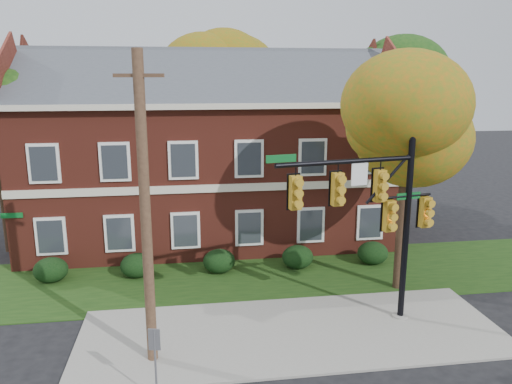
{
  "coord_description": "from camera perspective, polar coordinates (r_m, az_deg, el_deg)",
  "views": [
    {
      "loc": [
        -3.4,
        -13.78,
        8.32
      ],
      "look_at": [
        -0.92,
        3.0,
        4.42
      ],
      "focal_mm": 35.0,
      "sensor_mm": 36.0,
      "label": 1
    }
  ],
  "objects": [
    {
      "name": "tree_far_rear",
      "position": [
        33.69,
        -3.84,
        13.8
      ],
      "size": [
        6.84,
        6.46,
        11.52
      ],
      "color": "black",
      "rests_on": "ground"
    },
    {
      "name": "hedge_left",
      "position": [
        22.01,
        -13.45,
        -8.16
      ],
      "size": [
        1.4,
        1.26,
        1.05
      ],
      "primitive_type": "ellipsoid",
      "color": "black",
      "rests_on": "ground"
    },
    {
      "name": "grass_strip",
      "position": [
        21.72,
        1.27,
        -9.52
      ],
      "size": [
        30.0,
        6.0,
        0.04
      ],
      "primitive_type": "cube",
      "color": "#193811",
      "rests_on": "ground"
    },
    {
      "name": "traffic_signal",
      "position": [
        16.77,
        13.65,
        -1.74
      ],
      "size": [
        5.94,
        1.33,
        6.73
      ],
      "rotation": [
        0.0,
        0.0,
        0.19
      ],
      "color": "gray",
      "rests_on": "ground"
    },
    {
      "name": "tree_near_right",
      "position": [
        19.71,
        17.74,
        7.54
      ],
      "size": [
        4.5,
        4.25,
        8.58
      ],
      "color": "black",
      "rests_on": "ground"
    },
    {
      "name": "sidewalk",
      "position": [
        17.28,
        4.15,
        -15.72
      ],
      "size": [
        14.0,
        5.0,
        0.08
      ],
      "primitive_type": "cube",
      "color": "gray",
      "rests_on": "ground"
    },
    {
      "name": "hedge_far_left",
      "position": [
        22.62,
        -22.41,
        -8.24
      ],
      "size": [
        1.4,
        1.26,
        1.05
      ],
      "primitive_type": "ellipsoid",
      "color": "black",
      "rests_on": "ground"
    },
    {
      "name": "hedge_right",
      "position": [
        22.46,
        4.78,
        -7.41
      ],
      "size": [
        1.4,
        1.26,
        1.05
      ],
      "primitive_type": "ellipsoid",
      "color": "black",
      "rests_on": "ground"
    },
    {
      "name": "ground",
      "position": [
        16.45,
        4.94,
        -17.48
      ],
      "size": [
        120.0,
        120.0,
        0.0
      ],
      "primitive_type": "plane",
      "color": "black",
      "rests_on": "ground"
    },
    {
      "name": "sign_post",
      "position": [
        13.68,
        -11.48,
        -17.59
      ],
      "size": [
        0.31,
        0.1,
        2.1
      ],
      "rotation": [
        0.0,
        0.0,
        -0.2
      ],
      "color": "slate",
      "rests_on": "ground"
    },
    {
      "name": "tree_right_rear",
      "position": [
        29.48,
        17.54,
        11.97
      ],
      "size": [
        6.3,
        5.95,
        10.62
      ],
      "color": "black",
      "rests_on": "ground"
    },
    {
      "name": "apartment_building",
      "position": [
        25.99,
        -5.27,
        5.52
      ],
      "size": [
        18.8,
        8.8,
        9.74
      ],
      "color": "maroon",
      "rests_on": "ground"
    },
    {
      "name": "hedge_far_right",
      "position": [
        23.47,
        13.19,
        -6.81
      ],
      "size": [
        1.4,
        1.26,
        1.05
      ],
      "primitive_type": "ellipsoid",
      "color": "black",
      "rests_on": "ground"
    },
    {
      "name": "utility_pole",
      "position": [
        14.34,
        -12.52,
        -2.38
      ],
      "size": [
        1.37,
        0.56,
        9.08
      ],
      "rotation": [
        0.0,
        0.0,
        -0.33
      ],
      "color": "#442E1F",
      "rests_on": "ground"
    },
    {
      "name": "hedge_center",
      "position": [
        21.96,
        -4.24,
        -7.88
      ],
      "size": [
        1.4,
        1.26,
        1.05
      ],
      "primitive_type": "ellipsoid",
      "color": "black",
      "rests_on": "ground"
    }
  ]
}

